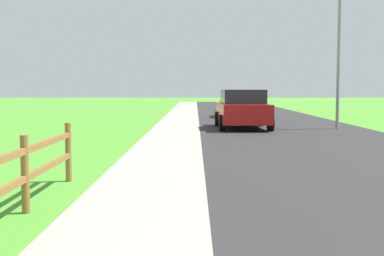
% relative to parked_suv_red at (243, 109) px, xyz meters
% --- Properties ---
extents(ground_plane, '(120.00, 120.00, 0.00)m').
position_rel_parked_suv_red_xyz_m(ground_plane, '(-1.80, 3.86, -0.82)').
color(ground_plane, '#49922B').
extents(road_asphalt, '(7.00, 66.00, 0.01)m').
position_rel_parked_suv_red_xyz_m(road_asphalt, '(1.70, 5.86, -0.81)').
color(road_asphalt, '#292929').
rests_on(road_asphalt, ground).
extents(curb_concrete, '(6.00, 66.00, 0.01)m').
position_rel_parked_suv_red_xyz_m(curb_concrete, '(-4.80, 5.86, -0.81)').
color(curb_concrete, '#B29A8E').
rests_on(curb_concrete, ground).
extents(grass_verge, '(5.00, 66.00, 0.00)m').
position_rel_parked_suv_red_xyz_m(grass_verge, '(-6.30, 5.86, -0.81)').
color(grass_verge, '#49922B').
rests_on(grass_verge, ground).
extents(parked_suv_red, '(2.21, 4.29, 1.62)m').
position_rel_parked_suv_red_xyz_m(parked_suv_red, '(0.00, 0.00, 0.00)').
color(parked_suv_red, maroon).
rests_on(parked_suv_red, ground).
extents(parked_car_black, '(2.17, 4.64, 1.42)m').
position_rel_parked_suv_red_xyz_m(parked_car_black, '(0.52, 7.73, -0.09)').
color(parked_car_black, black).
rests_on(parked_car_black, ground).
extents(street_lamp, '(1.17, 0.20, 7.45)m').
position_rel_parked_suv_red_xyz_m(street_lamp, '(3.98, -0.31, 3.53)').
color(street_lamp, gray).
rests_on(street_lamp, ground).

